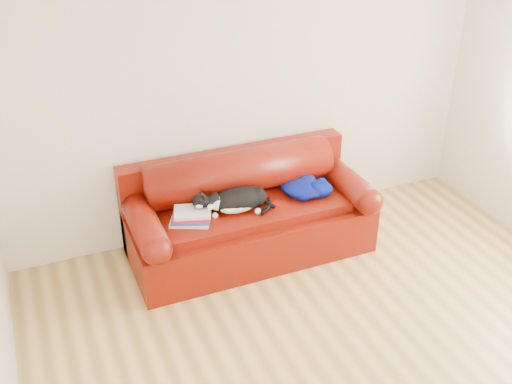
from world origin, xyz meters
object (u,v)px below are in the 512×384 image
(cat, at_px, (238,200))
(blanket, at_px, (306,187))
(book_stack, at_px, (191,216))
(sofa_base, at_px, (250,229))

(cat, bearing_deg, blanket, 10.36)
(book_stack, distance_m, cat, 0.42)
(book_stack, xyz_separation_m, blanket, (1.07, 0.05, 0.01))
(cat, bearing_deg, book_stack, -170.37)
(sofa_base, bearing_deg, book_stack, -171.88)
(blanket, bearing_deg, sofa_base, 176.75)
(cat, height_order, blanket, cat)
(sofa_base, relative_size, book_stack, 5.33)
(book_stack, relative_size, blanket, 0.85)
(sofa_base, bearing_deg, blanket, -3.25)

